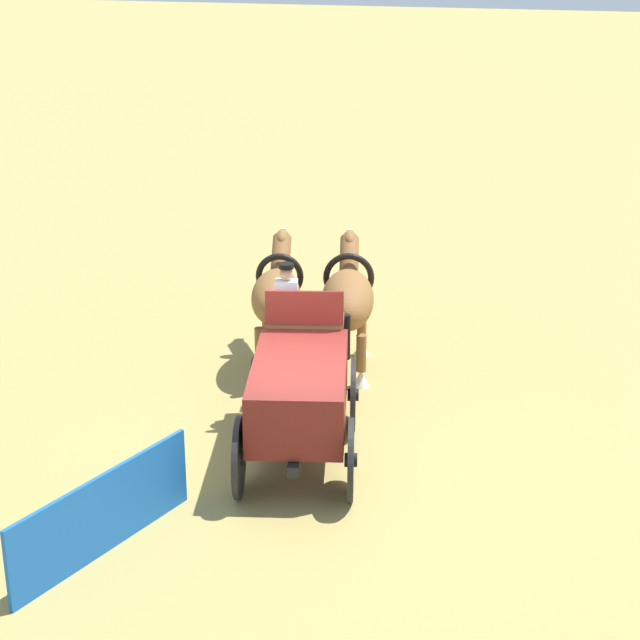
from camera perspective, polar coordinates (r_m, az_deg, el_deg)
The scene contains 5 objects.
ground_plane at distance 16.24m, azimuth -1.09°, elevation -7.56°, with size 220.00×220.00×0.00m, color #9E8C4C.
show_wagon at distance 15.91m, azimuth -1.10°, elevation -3.73°, with size 5.72×2.63×2.63m.
draft_horse_near at distance 19.21m, azimuth -2.36°, elevation 1.26°, with size 2.90×1.42×2.22m.
draft_horse_off at distance 19.15m, azimuth 1.51°, elevation 1.13°, with size 3.12×1.55×2.19m.
sponsor_banner at distance 14.02m, azimuth -11.64°, elevation -10.23°, with size 3.20×0.06×1.10m, color #1959B2.
Camera 1 is at (-13.41, -5.26, 7.50)m, focal length 59.14 mm.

